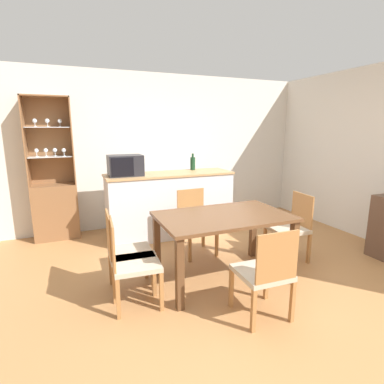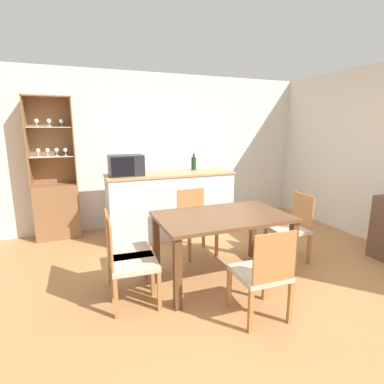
# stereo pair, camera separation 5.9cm
# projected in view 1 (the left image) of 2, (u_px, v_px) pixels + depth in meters

# --- Properties ---
(ground_plane) EXTENTS (18.00, 18.00, 0.00)m
(ground_plane) POSITION_uv_depth(u_px,v_px,m) (241.00, 292.00, 3.09)
(ground_plane) COLOR #B27A47
(wall_back) EXTENTS (6.80, 0.06, 2.55)m
(wall_back) POSITION_uv_depth(u_px,v_px,m) (164.00, 151.00, 5.21)
(wall_back) COLOR silver
(wall_back) RESTS_ON ground_plane
(kitchen_counter) EXTENTS (1.95, 0.59, 0.99)m
(kitchen_counter) POSITION_uv_depth(u_px,v_px,m) (170.00, 204.00, 4.68)
(kitchen_counter) COLOR silver
(kitchen_counter) RESTS_ON ground_plane
(display_cabinet) EXTENTS (0.64, 0.33, 2.10)m
(display_cabinet) POSITION_uv_depth(u_px,v_px,m) (55.00, 199.00, 4.51)
(display_cabinet) COLOR brown
(display_cabinet) RESTS_ON ground_plane
(dining_table) EXTENTS (1.42, 0.88, 0.74)m
(dining_table) POSITION_uv_depth(u_px,v_px,m) (223.00, 224.00, 3.26)
(dining_table) COLOR brown
(dining_table) RESTS_ON ground_plane
(dining_chair_head_near) EXTENTS (0.44, 0.44, 0.85)m
(dining_chair_head_near) POSITION_uv_depth(u_px,v_px,m) (265.00, 273.00, 2.60)
(dining_chair_head_near) COLOR #C1B299
(dining_chair_head_near) RESTS_ON ground_plane
(dining_chair_side_right_far) EXTENTS (0.46, 0.46, 0.85)m
(dining_chair_side_right_far) POSITION_uv_depth(u_px,v_px,m) (290.00, 227.00, 3.80)
(dining_chair_side_right_far) COLOR #C1B299
(dining_chair_side_right_far) RESTS_ON ground_plane
(dining_chair_head_far) EXTENTS (0.45, 0.45, 0.85)m
(dining_chair_head_far) POSITION_uv_depth(u_px,v_px,m) (195.00, 222.00, 4.00)
(dining_chair_head_far) COLOR #C1B299
(dining_chair_head_far) RESTS_ON ground_plane
(dining_chair_side_left_far) EXTENTS (0.44, 0.44, 0.85)m
(dining_chair_side_left_far) POSITION_uv_depth(u_px,v_px,m) (126.00, 252.00, 3.04)
(dining_chair_side_left_far) COLOR #C1B299
(dining_chair_side_left_far) RESTS_ON ground_plane
(dining_chair_side_left_near) EXTENTS (0.46, 0.46, 0.85)m
(dining_chair_side_left_near) POSITION_uv_depth(u_px,v_px,m) (131.00, 263.00, 2.80)
(dining_chair_side_left_near) COLOR #C1B299
(dining_chair_side_left_near) RESTS_ON ground_plane
(microwave) EXTENTS (0.48, 0.35, 0.30)m
(microwave) POSITION_uv_depth(u_px,v_px,m) (125.00, 165.00, 4.29)
(microwave) COLOR #232328
(microwave) RESTS_ON kitchen_counter
(wine_bottle) EXTENTS (0.08, 0.08, 0.27)m
(wine_bottle) POSITION_uv_depth(u_px,v_px,m) (193.00, 163.00, 4.89)
(wine_bottle) COLOR #193D23
(wine_bottle) RESTS_ON kitchen_counter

